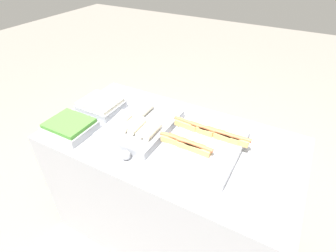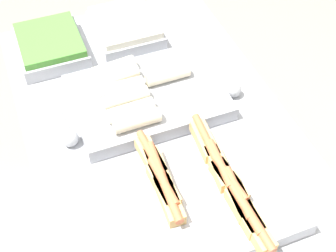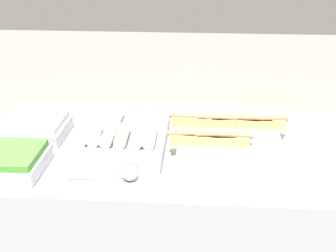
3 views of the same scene
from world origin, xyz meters
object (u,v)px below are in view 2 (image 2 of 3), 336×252
serving_spoon_near (69,136)px  tray_hotdogs (200,196)px  tray_wraps (144,96)px  serving_spoon_far (232,88)px  tray_side_front (50,46)px  tray_side_back (125,28)px

serving_spoon_near → tray_hotdogs: bearing=38.9°
tray_wraps → serving_spoon_near: size_ratio=2.01×
serving_spoon_near → serving_spoon_far: size_ratio=1.09×
tray_side_front → tray_side_back: bearing=90.0°
tray_side_back → tray_wraps: bearing=-8.3°
tray_wraps → tray_side_back: (-0.36, 0.05, 0.00)m
tray_wraps → serving_spoon_near: tray_wraps is taller
tray_hotdogs → tray_wraps: bearing=-178.0°
tray_hotdogs → tray_side_front: tray_hotdogs is taller
tray_wraps → tray_side_back: tray_wraps is taller
tray_wraps → tray_side_front: 0.42m
tray_hotdogs → tray_side_front: bearing=-162.6°
tray_side_back → serving_spoon_near: bearing=-36.6°
tray_wraps → serving_spoon_near: (0.07, -0.26, -0.01)m
tray_side_back → serving_spoon_near: (0.42, -0.31, -0.01)m
tray_hotdogs → serving_spoon_far: (-0.35, 0.27, -0.01)m
tray_wraps → serving_spoon_near: bearing=-75.8°
serving_spoon_far → tray_side_front: bearing=-129.3°
tray_side_front → serving_spoon_near: 0.43m
tray_side_back → serving_spoon_near: 0.53m
tray_wraps → tray_side_front: size_ratio=1.78×
tray_hotdogs → serving_spoon_far: size_ratio=2.21×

